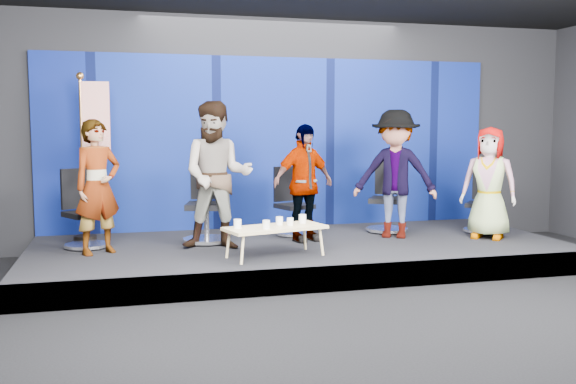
# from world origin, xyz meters

# --- Properties ---
(ground) EXTENTS (10.00, 10.00, 0.00)m
(ground) POSITION_xyz_m (0.00, 0.00, 0.00)
(ground) COLOR black
(ground) RESTS_ON ground
(room_walls) EXTENTS (10.02, 8.02, 3.51)m
(room_walls) POSITION_xyz_m (0.00, 0.00, 2.43)
(room_walls) COLOR black
(room_walls) RESTS_ON ground
(riser) EXTENTS (7.00, 3.00, 0.30)m
(riser) POSITION_xyz_m (0.00, 2.50, 0.15)
(riser) COLOR black
(riser) RESTS_ON ground
(backdrop) EXTENTS (7.00, 0.08, 2.60)m
(backdrop) POSITION_xyz_m (0.00, 3.95, 1.60)
(backdrop) COLOR #071359
(backdrop) RESTS_ON riser
(chair_a) EXTENTS (0.78, 0.78, 1.01)m
(chair_a) POSITION_xyz_m (-2.77, 2.86, 0.63)
(chair_a) COLOR silver
(chair_a) RESTS_ON riser
(panelist_a) EXTENTS (0.71, 0.64, 1.64)m
(panelist_a) POSITION_xyz_m (-2.58, 2.40, 1.12)
(panelist_a) COLOR black
(panelist_a) RESTS_ON riser
(chair_b) EXTENTS (0.79, 0.79, 1.15)m
(chair_b) POSITION_xyz_m (-1.20, 2.85, 0.68)
(chair_b) COLOR silver
(chair_b) RESTS_ON riser
(panelist_b) EXTENTS (1.05, 0.90, 1.87)m
(panelist_b) POSITION_xyz_m (-1.13, 2.35, 1.23)
(panelist_b) COLOR black
(panelist_b) RESTS_ON riser
(chair_c) EXTENTS (0.70, 0.70, 0.98)m
(chair_c) POSITION_xyz_m (0.06, 3.10, 0.62)
(chair_c) COLOR silver
(chair_c) RESTS_ON riser
(panelist_c) EXTENTS (1.00, 0.67, 1.58)m
(panelist_c) POSITION_xyz_m (0.08, 2.60, 1.09)
(panelist_c) COLOR black
(panelist_c) RESTS_ON riser
(chair_d) EXTENTS (0.85, 0.85, 1.10)m
(chair_d) POSITION_xyz_m (1.51, 3.04, 0.66)
(chair_d) COLOR silver
(chair_d) RESTS_ON riser
(panelist_d) EXTENTS (1.33, 1.16, 1.78)m
(panelist_d) POSITION_xyz_m (1.39, 2.55, 1.19)
(panelist_d) COLOR black
(panelist_d) RESTS_ON riser
(chair_e) EXTENTS (0.76, 0.76, 0.95)m
(chair_e) POSITION_xyz_m (2.83, 2.62, 0.61)
(chair_e) COLOR silver
(chair_e) RESTS_ON riser
(panelist_e) EXTENTS (0.89, 0.87, 1.55)m
(panelist_e) POSITION_xyz_m (2.63, 2.17, 1.07)
(panelist_e) COLOR black
(panelist_e) RESTS_ON riser
(coffee_table) EXTENTS (1.28, 0.79, 0.37)m
(coffee_table) POSITION_xyz_m (-0.54, 1.65, 0.64)
(coffee_table) COLOR tan
(coffee_table) RESTS_ON riser
(mug_a) EXTENTS (0.09, 0.09, 0.11)m
(mug_a) POSITION_xyz_m (-1.00, 1.63, 0.72)
(mug_a) COLOR white
(mug_a) RESTS_ON coffee_table
(mug_b) EXTENTS (0.09, 0.09, 0.10)m
(mug_b) POSITION_xyz_m (-0.69, 1.50, 0.72)
(mug_b) COLOR white
(mug_b) RESTS_ON coffee_table
(mug_c) EXTENTS (0.08, 0.08, 0.10)m
(mug_c) POSITION_xyz_m (-0.47, 1.74, 0.72)
(mug_c) COLOR white
(mug_c) RESTS_ON coffee_table
(mug_d) EXTENTS (0.08, 0.08, 0.09)m
(mug_d) POSITION_xyz_m (-0.35, 1.68, 0.71)
(mug_d) COLOR white
(mug_d) RESTS_ON coffee_table
(mug_e) EXTENTS (0.09, 0.09, 0.11)m
(mug_e) POSITION_xyz_m (-0.16, 1.82, 0.72)
(mug_e) COLOR white
(mug_e) RESTS_ON coffee_table
(flag_stand) EXTENTS (0.52, 0.30, 2.26)m
(flag_stand) POSITION_xyz_m (-2.68, 3.21, 1.50)
(flag_stand) COLOR black
(flag_stand) RESTS_ON riser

